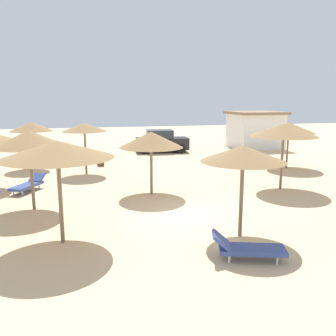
% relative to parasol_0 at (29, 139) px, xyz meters
% --- Properties ---
extents(ground_plane, '(80.00, 80.00, 0.00)m').
position_rel_parasol_0_xyz_m(ground_plane, '(5.39, -2.25, -2.67)').
color(ground_plane, '#DBBA8C').
extents(parasol_0, '(2.69, 2.69, 2.99)m').
position_rel_parasol_0_xyz_m(parasol_0, '(0.00, 0.00, 0.00)').
color(parasol_0, '#75604C').
rests_on(parasol_0, ground).
extents(parasol_2, '(2.52, 2.52, 2.78)m').
position_rel_parasol_0_xyz_m(parasol_2, '(6.44, -4.23, -0.14)').
color(parasol_2, '#75604C').
rests_on(parasol_2, ground).
extents(parasol_4, '(3.14, 3.14, 2.99)m').
position_rel_parasol_0_xyz_m(parasol_4, '(1.21, -3.48, 0.06)').
color(parasol_4, '#75604C').
rests_on(parasol_4, ground).
extents(parasol_5, '(2.44, 2.44, 2.79)m').
position_rel_parasol_0_xyz_m(parasol_5, '(-0.99, 8.29, -0.17)').
color(parasol_5, '#75604C').
rests_on(parasol_5, ground).
extents(parasol_6, '(3.03, 3.03, 3.02)m').
position_rel_parasol_0_xyz_m(parasol_6, '(10.69, 0.56, 0.05)').
color(parasol_6, '#75604C').
rests_on(parasol_6, ground).
extents(parasol_7, '(3.07, 3.07, 2.72)m').
position_rel_parasol_0_xyz_m(parasol_7, '(13.75, 4.98, -0.26)').
color(parasol_7, '#75604C').
rests_on(parasol_7, ground).
extents(parasol_8, '(2.74, 2.74, 2.74)m').
position_rel_parasol_0_xyz_m(parasol_8, '(4.73, 1.11, -0.28)').
color(parasol_8, '#75604C').
rests_on(parasol_8, ground).
extents(parasol_9, '(2.43, 2.43, 2.83)m').
position_rel_parasol_0_xyz_m(parasol_9, '(2.02, 6.05, -0.10)').
color(parasol_9, '#75604C').
rests_on(parasol_9, ground).
extents(lounger_2, '(1.99, 1.19, 0.72)m').
position_rel_parasol_0_xyz_m(lounger_2, '(5.91, -5.78, -2.35)').
color(lounger_2, '#33478C').
rests_on(lounger_2, ground).
extents(lounger_3, '(1.47, 1.98, 0.67)m').
position_rel_parasol_0_xyz_m(lounger_3, '(-0.58, 2.89, -2.36)').
color(lounger_3, '#33478C').
rests_on(lounger_3, ground).
extents(bench_0, '(0.44, 1.51, 0.49)m').
position_rel_parasol_0_xyz_m(bench_0, '(2.93, 8.77, -2.33)').
color(bench_0, brown).
rests_on(bench_0, ground).
extents(bench_1, '(0.50, 1.52, 0.49)m').
position_rel_parasol_0_xyz_m(bench_1, '(-1.33, 9.12, -2.33)').
color(bench_1, brown).
rests_on(bench_1, ground).
extents(bench_2, '(1.54, 0.60, 0.49)m').
position_rel_parasol_0_xyz_m(bench_2, '(-0.15, 10.78, -2.33)').
color(bench_2, brown).
rests_on(bench_2, ground).
extents(parked_car, '(4.13, 2.26, 1.72)m').
position_rel_parasol_0_xyz_m(parked_car, '(7.82, 12.95, -1.85)').
color(parked_car, black).
rests_on(parked_car, ground).
extents(beach_cabana, '(4.13, 4.01, 3.03)m').
position_rel_parasol_0_xyz_m(beach_cabana, '(15.97, 13.46, -1.13)').
color(beach_cabana, white).
rests_on(beach_cabana, ground).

